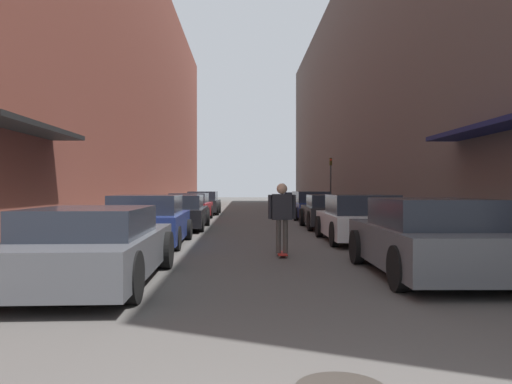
{
  "coord_description": "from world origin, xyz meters",
  "views": [
    {
      "loc": [
        -0.38,
        -1.89,
        1.51
      ],
      "look_at": [
        -0.02,
        12.1,
        1.41
      ],
      "focal_mm": 35.0,
      "sensor_mm": 36.0,
      "label": 1
    }
  ],
  "objects_px": {
    "parked_car_right_4": "(296,203)",
    "traffic_light": "(331,178)",
    "skateboarder": "(282,212)",
    "parked_car_left_1": "(148,221)",
    "parked_car_left_3": "(190,207)",
    "parked_car_right_3": "(310,206)",
    "parked_car_left_2": "(181,212)",
    "parked_car_right_1": "(360,219)",
    "parked_car_left_4": "(203,203)",
    "parked_car_right_2": "(330,212)",
    "parked_car_right_0": "(428,238)",
    "parked_car_left_0": "(94,246)"
  },
  "relations": [
    {
      "from": "traffic_light",
      "to": "parked_car_right_2",
      "type": "bearing_deg",
      "value": -100.0
    },
    {
      "from": "parked_car_right_0",
      "to": "parked_car_right_1",
      "type": "height_order",
      "value": "parked_car_right_0"
    },
    {
      "from": "parked_car_right_1",
      "to": "skateboarder",
      "type": "relative_size",
      "value": 2.58
    },
    {
      "from": "parked_car_left_4",
      "to": "parked_car_right_3",
      "type": "distance_m",
      "value": 7.24
    },
    {
      "from": "parked_car_right_4",
      "to": "traffic_light",
      "type": "xyz_separation_m",
      "value": [
        2.18,
        0.45,
        1.54
      ]
    },
    {
      "from": "parked_car_left_2",
      "to": "parked_car_right_2",
      "type": "distance_m",
      "value": 5.66
    },
    {
      "from": "parked_car_left_2",
      "to": "parked_car_right_4",
      "type": "bearing_deg",
      "value": 64.08
    },
    {
      "from": "parked_car_left_2",
      "to": "parked_car_right_0",
      "type": "height_order",
      "value": "parked_car_right_0"
    },
    {
      "from": "parked_car_left_3",
      "to": "parked_car_left_4",
      "type": "bearing_deg",
      "value": 87.75
    },
    {
      "from": "parked_car_right_2",
      "to": "parked_car_right_4",
      "type": "height_order",
      "value": "parked_car_right_4"
    },
    {
      "from": "skateboarder",
      "to": "parked_car_left_1",
      "type": "bearing_deg",
      "value": 146.27
    },
    {
      "from": "parked_car_left_3",
      "to": "parked_car_right_0",
      "type": "height_order",
      "value": "parked_car_right_0"
    },
    {
      "from": "parked_car_left_2",
      "to": "parked_car_right_1",
      "type": "bearing_deg",
      "value": -39.49
    },
    {
      "from": "parked_car_right_0",
      "to": "traffic_light",
      "type": "xyz_separation_m",
      "value": [
        2.18,
        21.98,
        1.5
      ]
    },
    {
      "from": "parked_car_left_2",
      "to": "parked_car_right_3",
      "type": "xyz_separation_m",
      "value": [
        5.66,
        5.99,
        0.03
      ]
    },
    {
      "from": "parked_car_left_1",
      "to": "traffic_light",
      "type": "distance_m",
      "value": 18.96
    },
    {
      "from": "parked_car_right_3",
      "to": "parked_car_left_2",
      "type": "bearing_deg",
      "value": -133.37
    },
    {
      "from": "parked_car_right_1",
      "to": "parked_car_right_4",
      "type": "xyz_separation_m",
      "value": [
        -0.11,
        16.04,
        -0.03
      ]
    },
    {
      "from": "parked_car_left_0",
      "to": "parked_car_right_2",
      "type": "xyz_separation_m",
      "value": [
        5.66,
        10.92,
        0.02
      ]
    },
    {
      "from": "parked_car_left_3",
      "to": "parked_car_right_3",
      "type": "xyz_separation_m",
      "value": [
        5.86,
        0.86,
        0.02
      ]
    },
    {
      "from": "parked_car_left_0",
      "to": "traffic_light",
      "type": "relative_size",
      "value": 1.44
    },
    {
      "from": "parked_car_left_1",
      "to": "parked_car_left_3",
      "type": "relative_size",
      "value": 1.05
    },
    {
      "from": "parked_car_left_4",
      "to": "parked_car_right_2",
      "type": "relative_size",
      "value": 1.01
    },
    {
      "from": "skateboarder",
      "to": "traffic_light",
      "type": "relative_size",
      "value": 0.5
    },
    {
      "from": "parked_car_left_4",
      "to": "parked_car_right_4",
      "type": "xyz_separation_m",
      "value": [
        5.53,
        0.87,
        -0.03
      ]
    },
    {
      "from": "parked_car_left_3",
      "to": "parked_car_left_2",
      "type": "bearing_deg",
      "value": -87.66
    },
    {
      "from": "parked_car_left_0",
      "to": "parked_car_right_4",
      "type": "distance_m",
      "value": 22.82
    },
    {
      "from": "skateboarder",
      "to": "parked_car_left_4",
      "type": "bearing_deg",
      "value": 100.02
    },
    {
      "from": "parked_car_left_0",
      "to": "parked_car_right_0",
      "type": "distance_m",
      "value": 5.58
    },
    {
      "from": "parked_car_left_0",
      "to": "parked_car_right_1",
      "type": "height_order",
      "value": "parked_car_right_1"
    },
    {
      "from": "parked_car_right_3",
      "to": "parked_car_right_2",
      "type": "bearing_deg",
      "value": -89.99
    },
    {
      "from": "parked_car_right_4",
      "to": "skateboarder",
      "type": "bearing_deg",
      "value": -96.98
    },
    {
      "from": "parked_car_right_0",
      "to": "traffic_light",
      "type": "relative_size",
      "value": 1.34
    },
    {
      "from": "parked_car_right_2",
      "to": "skateboarder",
      "type": "xyz_separation_m",
      "value": [
        -2.45,
        -7.77,
        0.37
      ]
    },
    {
      "from": "skateboarder",
      "to": "parked_car_right_0",
      "type": "bearing_deg",
      "value": -47.53
    },
    {
      "from": "parked_car_right_4",
      "to": "parked_car_left_2",
      "type": "bearing_deg",
      "value": -115.92
    },
    {
      "from": "parked_car_right_2",
      "to": "parked_car_right_4",
      "type": "xyz_separation_m",
      "value": [
        -0.12,
        11.22,
        -0.02
      ]
    },
    {
      "from": "parked_car_left_3",
      "to": "parked_car_right_1",
      "type": "distance_m",
      "value": 11.39
    },
    {
      "from": "parked_car_right_0",
      "to": "parked_car_right_1",
      "type": "distance_m",
      "value": 5.5
    },
    {
      "from": "parked_car_left_2",
      "to": "parked_car_left_3",
      "type": "relative_size",
      "value": 1.17
    },
    {
      "from": "parked_car_right_3",
      "to": "traffic_light",
      "type": "xyz_separation_m",
      "value": [
        2.06,
        5.85,
        1.5
      ]
    },
    {
      "from": "traffic_light",
      "to": "parked_car_right_1",
      "type": "bearing_deg",
      "value": -97.15
    },
    {
      "from": "parked_car_left_2",
      "to": "parked_car_right_3",
      "type": "distance_m",
      "value": 8.24
    },
    {
      "from": "parked_car_left_1",
      "to": "parked_car_left_2",
      "type": "distance_m",
      "value": 5.34
    },
    {
      "from": "parked_car_left_1",
      "to": "skateboarder",
      "type": "height_order",
      "value": "skateboarder"
    },
    {
      "from": "parked_car_left_4",
      "to": "skateboarder",
      "type": "bearing_deg",
      "value": -79.98
    },
    {
      "from": "parked_car_left_3",
      "to": "parked_car_right_3",
      "type": "bearing_deg",
      "value": 8.37
    },
    {
      "from": "parked_car_right_1",
      "to": "parked_car_right_4",
      "type": "bearing_deg",
      "value": 90.4
    },
    {
      "from": "parked_car_right_3",
      "to": "parked_car_right_4",
      "type": "relative_size",
      "value": 1.18
    },
    {
      "from": "parked_car_left_1",
      "to": "parked_car_right_1",
      "type": "bearing_deg",
      "value": 6.73
    }
  ]
}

